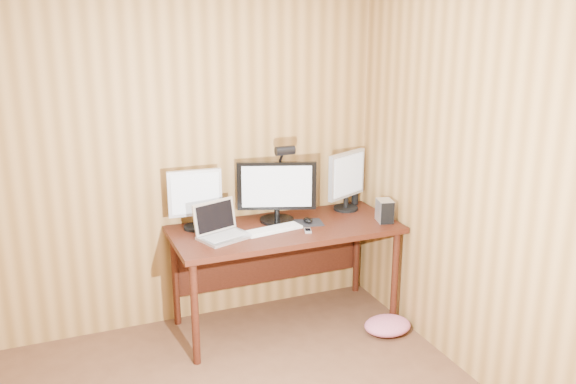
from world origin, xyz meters
TOP-DOWN VIEW (x-y plane):
  - room_shell at (0.00, 0.00)m, footprint 4.00×4.00m
  - desk at (0.93, 1.70)m, footprint 1.60×0.70m
  - monitor_center at (0.92, 1.77)m, footprint 0.54×0.25m
  - monitor_left at (0.34, 1.83)m, footprint 0.37×0.18m
  - monitor_right at (1.51, 1.82)m, footprint 0.38×0.21m
  - laptop at (0.45, 1.61)m, footprint 0.39×0.35m
  - keyboard at (0.82, 1.59)m, footprint 0.42×0.19m
  - mousepad at (1.11, 1.65)m, footprint 0.24×0.21m
  - mouse at (1.11, 1.65)m, footprint 0.07×0.10m
  - hard_drive at (1.64, 1.47)m, footprint 0.13×0.17m
  - phone at (1.04, 1.49)m, footprint 0.07×0.10m
  - speaker at (1.64, 1.92)m, footprint 0.05×0.05m
  - desk_lamp at (0.96, 1.77)m, footprint 0.14×0.20m
  - fabric_pile at (1.55, 1.22)m, footprint 0.37×0.32m

SIDE VIEW (x-z plane):
  - fabric_pile at x=1.55m, z-range 0.00..0.11m
  - desk at x=0.93m, z-range 0.25..1.00m
  - mousepad at x=1.11m, z-range 0.75..0.75m
  - phone at x=1.04m, z-range 0.75..0.76m
  - keyboard at x=0.82m, z-range 0.75..0.77m
  - mouse at x=1.11m, z-range 0.75..0.79m
  - laptop at x=0.45m, z-range 0.69..0.93m
  - speaker at x=1.64m, z-range 0.75..0.88m
  - hard_drive at x=1.64m, z-range 0.75..0.91m
  - monitor_left at x=0.34m, z-range 0.77..1.19m
  - monitor_center at x=0.92m, z-range 0.76..1.20m
  - monitor_right at x=1.51m, z-range 0.77..1.22m
  - desk_lamp at x=0.96m, z-range 0.82..1.42m
  - room_shell at x=0.00m, z-range -0.75..3.25m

